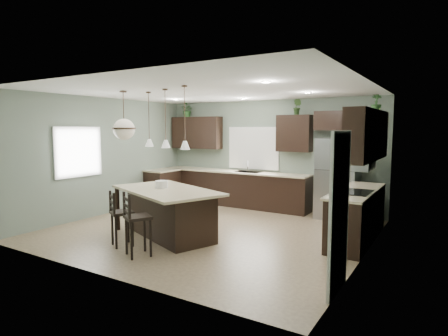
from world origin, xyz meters
TOP-DOWN VIEW (x-y plane):
  - ground at (0.00, 0.00)m, footprint 6.00×6.00m
  - pantry_door at (2.98, -1.55)m, footprint 0.04×0.82m
  - window_back at (-0.40, 2.73)m, footprint 1.35×0.02m
  - window_left at (-2.98, -0.80)m, footprint 0.02×1.10m
  - left_return_cabs at (-2.70, 1.70)m, footprint 0.60×0.90m
  - left_return_countertop at (-2.68, 1.70)m, footprint 0.66×0.96m
  - back_lower_cabs at (-0.85, 2.45)m, footprint 4.20×0.60m
  - back_countertop at (-0.85, 2.43)m, footprint 4.20×0.66m
  - sink_inset at (-0.40, 2.43)m, footprint 0.70×0.45m
  - faucet at (-0.40, 2.40)m, footprint 0.02×0.02m
  - back_upper_left at (-2.15, 2.58)m, footprint 1.55×0.34m
  - back_upper_right at (0.80, 2.58)m, footprint 0.85×0.34m
  - fridge_header at (1.85, 2.58)m, footprint 1.05×0.34m
  - right_lower_cabs at (2.70, 0.87)m, footprint 0.60×2.35m
  - right_countertop at (2.68, 0.87)m, footprint 0.66×2.35m
  - cooktop at (2.68, 0.60)m, footprint 0.58×0.75m
  - wall_oven_front at (2.40, 0.60)m, footprint 0.01×0.72m
  - right_upper_cabs at (2.83, 0.87)m, footprint 0.34×2.35m
  - microwave at (2.78, 0.60)m, footprint 0.40×0.75m
  - refrigerator at (1.94, 2.40)m, footprint 0.90×0.74m
  - kitchen_island at (-0.44, -0.81)m, footprint 2.56×2.02m
  - serving_dish at (-0.62, -0.73)m, footprint 0.24×0.24m
  - bar_stool_center at (-0.75, -1.64)m, footprint 0.50×0.50m
  - bar_stool_right at (-0.14, -1.88)m, footprint 0.53×0.53m
  - pendant_left at (-1.09, -0.54)m, footprint 0.17×0.17m
  - pendant_center at (-0.44, -0.81)m, footprint 0.17×0.17m
  - pendant_right at (0.21, -1.07)m, footprint 0.17×0.17m
  - chandelier at (-1.40, -0.92)m, footprint 0.46×0.46m
  - plant_back_left at (-2.45, 2.55)m, footprint 0.45×0.42m
  - plant_back_right at (0.87, 2.55)m, footprint 0.26×0.23m
  - plant_right_wall at (2.80, 1.79)m, footprint 0.24×0.24m
  - room_shell at (0.00, 0.00)m, footprint 6.00×6.00m

SIDE VIEW (x-z plane):
  - ground at x=0.00m, z-range 0.00..0.00m
  - left_return_cabs at x=-2.70m, z-range 0.00..0.90m
  - back_lower_cabs at x=-0.85m, z-range 0.00..0.90m
  - right_lower_cabs at x=2.70m, z-range 0.00..0.90m
  - wall_oven_front at x=2.40m, z-range 0.15..0.75m
  - kitchen_island at x=-0.44m, z-range 0.00..0.92m
  - bar_stool_center at x=-0.75m, z-range 0.00..0.98m
  - bar_stool_right at x=-0.14m, z-range 0.00..1.05m
  - left_return_countertop at x=-2.68m, z-range 0.90..0.94m
  - back_countertop at x=-0.85m, z-range 0.90..0.94m
  - right_countertop at x=2.68m, z-range 0.90..0.94m
  - refrigerator at x=1.94m, z-range 0.00..1.85m
  - sink_inset at x=-0.40m, z-range 0.93..0.94m
  - cooktop at x=2.68m, z-range 0.93..0.95m
  - serving_dish at x=-0.62m, z-range 0.92..1.06m
  - pantry_door at x=2.98m, z-range 0.00..2.04m
  - faucet at x=-0.40m, z-range 0.94..1.22m
  - window_back at x=-0.40m, z-range 1.05..2.05m
  - window_left at x=-2.98m, z-range 1.05..2.05m
  - microwave at x=2.78m, z-range 1.35..1.75m
  - room_shell at x=0.00m, z-range -1.30..4.70m
  - back_upper_left at x=-2.15m, z-range 1.50..2.40m
  - back_upper_right at x=0.80m, z-range 1.50..2.40m
  - right_upper_cabs at x=2.83m, z-range 1.50..2.40m
  - fridge_header at x=1.85m, z-range 2.02..2.48m
  - pendant_left at x=-1.09m, z-range 1.70..2.80m
  - pendant_center at x=-0.44m, z-range 1.70..2.80m
  - pendant_right at x=0.21m, z-range 1.70..2.80m
  - chandelier at x=-1.40m, z-range 1.84..2.80m
  - plant_right_wall at x=2.80m, z-range 2.40..2.75m
  - plant_back_right at x=0.87m, z-range 2.40..2.78m
  - plant_back_left at x=-2.45m, z-range 2.40..2.80m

